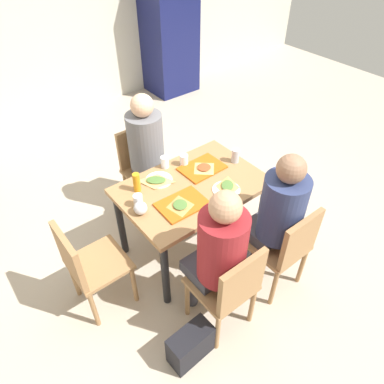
{
  "coord_description": "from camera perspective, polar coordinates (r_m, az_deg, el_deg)",
  "views": [
    {
      "loc": [
        -1.35,
        -1.7,
        2.54
      ],
      "look_at": [
        0.0,
        0.0,
        0.66
      ],
      "focal_mm": 33.14,
      "sensor_mm": 36.0,
      "label": 1
    }
  ],
  "objects": [
    {
      "name": "pizza_slice_d",
      "position": [
        2.8,
        5.74,
        0.98
      ],
      "size": [
        0.23,
        0.23,
        0.02
      ],
      "color": "tan",
      "rests_on": "paper_plate_near_edge"
    },
    {
      "name": "plastic_cup_d",
      "position": [
        3.01,
        -1.29,
        5.15
      ],
      "size": [
        0.07,
        0.07,
        0.1
      ],
      "primitive_type": "cylinder",
      "color": "white",
      "rests_on": "main_table"
    },
    {
      "name": "chair_far_side",
      "position": [
        3.48,
        -7.97,
        4.5
      ],
      "size": [
        0.4,
        0.4,
        0.84
      ],
      "color": "#9E7247",
      "rests_on": "ground_plane"
    },
    {
      "name": "paper_plate_center",
      "position": [
        2.88,
        -5.35,
        1.96
      ],
      "size": [
        0.22,
        0.22,
        0.01
      ],
      "primitive_type": "cylinder",
      "color": "white",
      "rests_on": "main_table"
    },
    {
      "name": "plastic_cup_c",
      "position": [
        2.64,
        -8.66,
        -1.39
      ],
      "size": [
        0.07,
        0.07,
        0.1
      ],
      "primitive_type": "cylinder",
      "color": "white",
      "rests_on": "main_table"
    },
    {
      "name": "main_table",
      "position": [
        2.89,
        0.0,
        -0.39
      ],
      "size": [
        1.15,
        0.78,
        0.73
      ],
      "color": "#9E7247",
      "rests_on": "ground_plane"
    },
    {
      "name": "ground_plane",
      "position": [
        3.35,
        0.0,
        -8.68
      ],
      "size": [
        10.0,
        10.0,
        0.02
      ],
      "primitive_type": "cube",
      "color": "#B7A893"
    },
    {
      "name": "tray_red_far",
      "position": [
        2.99,
        1.64,
        3.9
      ],
      "size": [
        0.37,
        0.27,
        0.02
      ],
      "primitive_type": "cube",
      "rotation": [
        0.0,
        0.0,
        0.02
      ],
      "color": "#D85914",
      "rests_on": "main_table"
    },
    {
      "name": "condiment_bottle",
      "position": [
        2.76,
        -8.91,
        1.54
      ],
      "size": [
        0.06,
        0.06,
        0.16
      ],
      "primitive_type": "cylinder",
      "color": "orange",
      "rests_on": "main_table"
    },
    {
      "name": "chair_near_right",
      "position": [
        2.78,
        14.9,
        -8.38
      ],
      "size": [
        0.4,
        0.4,
        0.84
      ],
      "color": "#9E7247",
      "rests_on": "ground_plane"
    },
    {
      "name": "plastic_cup_b",
      "position": [
        2.62,
        5.01,
        -1.43
      ],
      "size": [
        0.07,
        0.07,
        0.1
      ],
      "primitive_type": "cylinder",
      "color": "white",
      "rests_on": "main_table"
    },
    {
      "name": "person_in_red",
      "position": [
        2.34,
        4.18,
        -9.34
      ],
      "size": [
        0.32,
        0.42,
        1.25
      ],
      "color": "#383842",
      "rests_on": "ground_plane"
    },
    {
      "name": "person_far_side",
      "position": [
        3.24,
        -7.03,
        6.87
      ],
      "size": [
        0.32,
        0.42,
        1.25
      ],
      "color": "#383842",
      "rests_on": "ground_plane"
    },
    {
      "name": "pizza_slice_a",
      "position": [
        2.61,
        -1.9,
        -2.12
      ],
      "size": [
        0.22,
        0.22,
        0.02
      ],
      "color": "#C68C47",
      "rests_on": "tray_red_near"
    },
    {
      "name": "pizza_slice_b",
      "position": [
        2.96,
        1.96,
        3.93
      ],
      "size": [
        0.17,
        0.17,
        0.02
      ],
      "color": "#DBAD60",
      "rests_on": "tray_red_far"
    },
    {
      "name": "handbag",
      "position": [
        2.66,
        -0.21,
        -23.39
      ],
      "size": [
        0.33,
        0.17,
        0.28
      ],
      "primitive_type": "cube",
      "rotation": [
        0.0,
        0.0,
        0.04
      ],
      "color": "black",
      "rests_on": "ground_plane"
    },
    {
      "name": "soda_can",
      "position": [
        3.06,
        7.0,
        5.81
      ],
      "size": [
        0.07,
        0.07,
        0.12
      ],
      "primitive_type": "cylinder",
      "color": "#B7BCC6",
      "rests_on": "main_table"
    },
    {
      "name": "drink_fridge",
      "position": [
        5.77,
        -3.68,
        24.86
      ],
      "size": [
        0.7,
        0.6,
        1.9
      ],
      "primitive_type": "cube",
      "color": "#14194C",
      "rests_on": "ground_plane"
    },
    {
      "name": "tray_red_near",
      "position": [
        2.64,
        -1.58,
        -1.96
      ],
      "size": [
        0.37,
        0.27,
        0.02
      ],
      "primitive_type": "cube",
      "rotation": [
        0.0,
        0.0,
        -0.03
      ],
      "color": "#D85914",
      "rests_on": "main_table"
    },
    {
      "name": "plastic_cup_a",
      "position": [
        2.99,
        -4.4,
        4.82
      ],
      "size": [
        0.07,
        0.07,
        0.1
      ],
      "primitive_type": "cylinder",
      "color": "white",
      "rests_on": "main_table"
    },
    {
      "name": "foil_bundle",
      "position": [
        2.58,
        -8.29,
        -2.57
      ],
      "size": [
        0.1,
        0.1,
        0.1
      ],
      "primitive_type": "sphere",
      "color": "silver",
      "rests_on": "main_table"
    },
    {
      "name": "chair_left_end",
      "position": [
        2.69,
        -16.57,
        -11.03
      ],
      "size": [
        0.4,
        0.4,
        0.84
      ],
      "color": "#9E7247",
      "rests_on": "ground_plane"
    },
    {
      "name": "chair_near_left",
      "position": [
        2.48,
        6.11,
        -14.91
      ],
      "size": [
        0.4,
        0.4,
        0.84
      ],
      "color": "#9E7247",
      "rests_on": "ground_plane"
    },
    {
      "name": "back_wall",
      "position": [
        5.21,
        -24.9,
        25.02
      ],
      "size": [
        10.0,
        0.1,
        2.8
      ],
      "primitive_type": "cube",
      "color": "beige",
      "rests_on": "ground_plane"
    },
    {
      "name": "paper_plate_near_edge",
      "position": [
        2.79,
        5.53,
        0.38
      ],
      "size": [
        0.22,
        0.22,
        0.01
      ],
      "primitive_type": "cylinder",
      "color": "white",
      "rests_on": "main_table"
    },
    {
      "name": "pizza_slice_c",
      "position": [
        2.86,
        -5.79,
        1.86
      ],
      "size": [
        0.26,
        0.25,
        0.02
      ],
      "color": "#DBAD60",
      "rests_on": "paper_plate_center"
    },
    {
      "name": "person_in_brown_jacket",
      "position": [
        2.65,
        13.52,
        -3.17
      ],
      "size": [
        0.32,
        0.42,
        1.25
      ],
      "color": "#383842",
      "rests_on": "ground_plane"
    }
  ]
}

